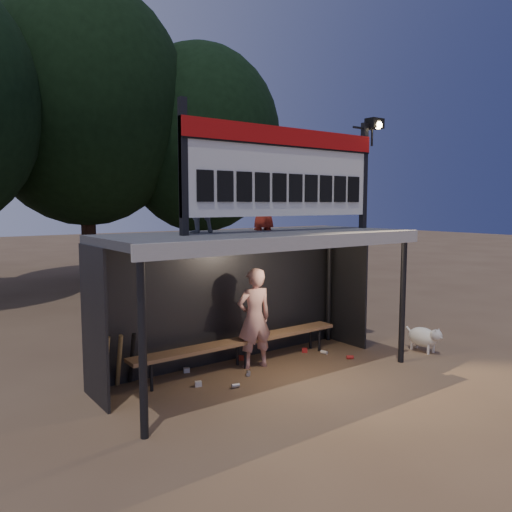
{
  "coord_description": "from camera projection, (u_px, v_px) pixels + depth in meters",
  "views": [
    {
      "loc": [
        -4.69,
        -6.24,
        2.77
      ],
      "look_at": [
        0.2,
        0.4,
        1.9
      ],
      "focal_mm": 35.0,
      "sensor_mm": 36.0,
      "label": 1
    }
  ],
  "objects": [
    {
      "name": "player",
      "position": [
        254.0,
        318.0,
        8.4
      ],
      "size": [
        0.68,
        0.5,
        1.7
      ],
      "primitive_type": "imported",
      "rotation": [
        0.0,
        0.0,
        2.98
      ],
      "color": "silver",
      "rests_on": "ground"
    },
    {
      "name": "bench",
      "position": [
        241.0,
        342.0,
        8.45
      ],
      "size": [
        4.0,
        0.35,
        0.48
      ],
      "color": "#936945",
      "rests_on": "ground"
    },
    {
      "name": "dugout_shelter",
      "position": [
        252.0,
        261.0,
        8.05
      ],
      "size": [
        5.1,
        2.08,
        2.32
      ],
      "color": "#404043",
      "rests_on": "ground"
    },
    {
      "name": "dog",
      "position": [
        424.0,
        337.0,
        9.34
      ],
      "size": [
        0.36,
        0.81,
        0.49
      ],
      "color": "white",
      "rests_on": "ground"
    },
    {
      "name": "litter",
      "position": [
        263.0,
        365.0,
        8.45
      ],
      "size": [
        2.98,
        1.23,
        0.08
      ],
      "color": "#B7301F",
      "rests_on": "ground"
    },
    {
      "name": "tree_mid",
      "position": [
        84.0,
        105.0,
        17.21
      ],
      "size": [
        7.22,
        7.22,
        10.36
      ],
      "color": "#311E15",
      "rests_on": "ground"
    },
    {
      "name": "ground",
      "position": [
        261.0,
        376.0,
        8.05
      ],
      "size": [
        80.0,
        80.0,
        0.0
      ],
      "primitive_type": "plane",
      "color": "brown",
      "rests_on": "ground"
    },
    {
      "name": "scoreboard_assembly",
      "position": [
        289.0,
        169.0,
        8.03
      ],
      "size": [
        4.1,
        0.27,
        1.99
      ],
      "color": "black",
      "rests_on": "dugout_shelter"
    },
    {
      "name": "bats",
      "position": [
        119.0,
        360.0,
        7.46
      ],
      "size": [
        0.48,
        0.33,
        0.84
      ],
      "color": "olive",
      "rests_on": "ground"
    },
    {
      "name": "child_b",
      "position": [
        263.0,
        203.0,
        8.4
      ],
      "size": [
        0.51,
        0.39,
        0.93
      ],
      "primitive_type": "imported",
      "rotation": [
        0.0,
        0.0,
        2.91
      ],
      "color": "#AC2A1A",
      "rests_on": "dugout_shelter"
    },
    {
      "name": "tree_right",
      "position": [
        200.0,
        139.0,
        18.87
      ],
      "size": [
        6.08,
        6.08,
        8.72
      ],
      "color": "black",
      "rests_on": "ground"
    },
    {
      "name": "child_a",
      "position": [
        197.0,
        198.0,
        7.59
      ],
      "size": [
        0.54,
        0.43,
        1.07
      ],
      "primitive_type": "imported",
      "rotation": [
        0.0,
        0.0,
        3.09
      ],
      "color": "slate",
      "rests_on": "dugout_shelter"
    }
  ]
}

